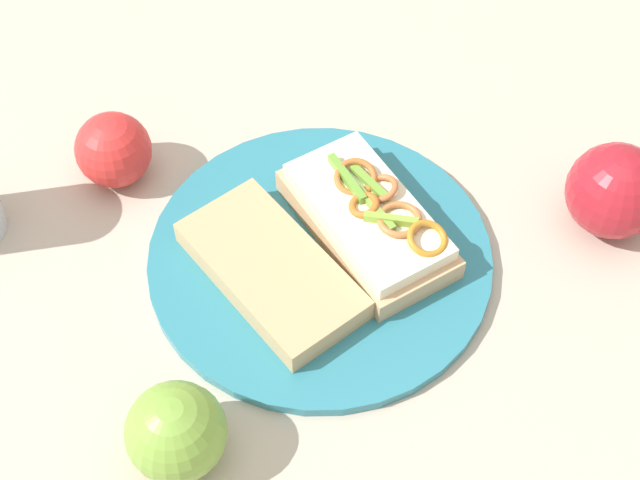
# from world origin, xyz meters

# --- Properties ---
(ground_plane) EXTENTS (2.00, 2.00, 0.00)m
(ground_plane) POSITION_xyz_m (0.00, 0.00, 0.00)
(ground_plane) COLOR #BBAE9B
(ground_plane) RESTS_ON ground
(plate) EXTENTS (0.30, 0.30, 0.01)m
(plate) POSITION_xyz_m (0.00, 0.00, 0.01)
(plate) COLOR teal
(plate) RESTS_ON ground_plane
(sandwich) EXTENTS (0.19, 0.15, 0.05)m
(sandwich) POSITION_xyz_m (-0.02, 0.04, 0.03)
(sandwich) COLOR tan
(sandwich) RESTS_ON plate
(bread_slice_side) EXTENTS (0.18, 0.16, 0.02)m
(bread_slice_side) POSITION_xyz_m (0.02, -0.04, 0.02)
(bread_slice_side) COLOR tan
(bread_slice_side) RESTS_ON plate
(apple_0) EXTENTS (0.08, 0.08, 0.07)m
(apple_0) POSITION_xyz_m (-0.12, -0.17, 0.03)
(apple_0) COLOR red
(apple_0) RESTS_ON ground_plane
(apple_1) EXTENTS (0.11, 0.11, 0.08)m
(apple_1) POSITION_xyz_m (-0.01, 0.26, 0.04)
(apple_1) COLOR #AA1D28
(apple_1) RESTS_ON ground_plane
(apple_2) EXTENTS (0.10, 0.10, 0.07)m
(apple_2) POSITION_xyz_m (0.16, -0.12, 0.04)
(apple_2) COLOR #79A83D
(apple_2) RESTS_ON ground_plane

